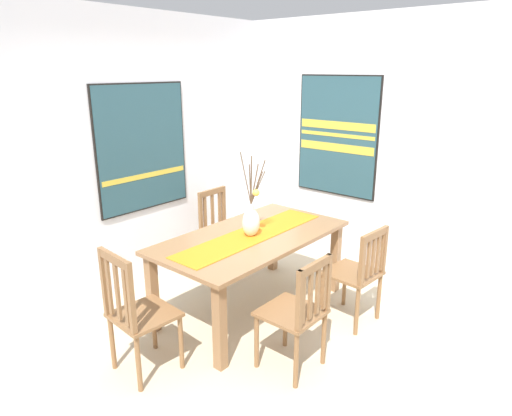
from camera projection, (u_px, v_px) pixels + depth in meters
name	position (u px, v px, depth m)	size (l,w,h in m)	color
ground_plane	(279.00, 346.00, 3.70)	(6.40, 6.40, 0.03)	beige
wall_back	(131.00, 155.00, 4.44)	(6.40, 0.12, 2.70)	silver
wall_side	(390.00, 151.00, 4.65)	(0.12, 6.40, 2.70)	silver
dining_table	(252.00, 246.00, 4.07)	(1.80, 0.95, 0.74)	#8E6642
table_runner	(252.00, 235.00, 4.04)	(1.66, 0.36, 0.01)	orange
centerpiece_vase	(251.00, 220.00, 3.97)	(0.20, 0.23, 0.75)	silver
chair_0	(137.00, 312.00, 3.22)	(0.45, 0.45, 0.98)	brown
chair_1	(298.00, 311.00, 3.27)	(0.42, 0.42, 0.91)	brown
chair_2	(358.00, 272.00, 3.90)	(0.45, 0.45, 0.89)	brown
chair_3	(222.00, 228.00, 4.98)	(0.42, 0.42, 0.90)	brown
painting_on_back_wall	(142.00, 148.00, 4.45)	(1.04, 0.05, 1.25)	black
painting_on_side_wall	(337.00, 136.00, 4.94)	(0.05, 0.97, 1.30)	black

